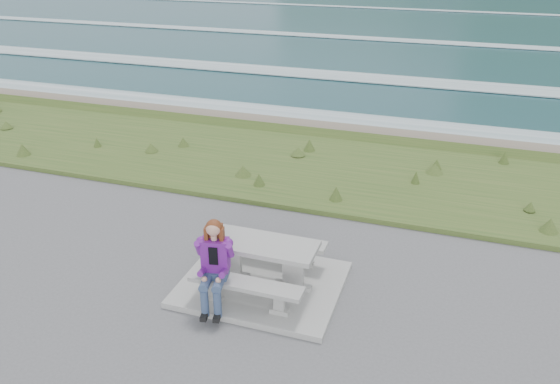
{
  "coord_description": "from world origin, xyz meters",
  "views": [
    {
      "loc": [
        2.68,
        -7.04,
        5.35
      ],
      "look_at": [
        -0.09,
        1.2,
        1.19
      ],
      "focal_mm": 35.0,
      "sensor_mm": 36.0,
      "label": 1
    }
  ],
  "objects": [
    {
      "name": "bench_landward",
      "position": [
        0.0,
        -0.7,
        0.45
      ],
      "size": [
        1.8,
        0.35,
        0.45
      ],
      "color": "gray",
      "rests_on": "concrete_slab"
    },
    {
      "name": "picnic_table",
      "position": [
        0.0,
        0.0,
        0.68
      ],
      "size": [
        1.8,
        0.75,
        0.75
      ],
      "color": "gray",
      "rests_on": "concrete_slab"
    },
    {
      "name": "grass_verge",
      "position": [
        0.0,
        5.0,
        0.0
      ],
      "size": [
        160.0,
        4.5,
        0.22
      ],
      "primitive_type": "cube",
      "color": "#32501E",
      "rests_on": "ground"
    },
    {
      "name": "ocean",
      "position": [
        0.0,
        25.09,
        -1.74
      ],
      "size": [
        1600.0,
        1600.0,
        0.09
      ],
      "color": "#1B454D",
      "rests_on": "ground"
    },
    {
      "name": "seated_woman",
      "position": [
        -0.46,
        -0.83,
        0.62
      ],
      "size": [
        0.52,
        0.77,
        1.42
      ],
      "rotation": [
        0.0,
        0.0,
        0.2
      ],
      "color": "navy",
      "rests_on": "concrete_slab"
    },
    {
      "name": "concrete_slab",
      "position": [
        0.0,
        0.0,
        0.05
      ],
      "size": [
        2.6,
        2.1,
        0.1
      ],
      "primitive_type": "cube",
      "color": "gray",
      "rests_on": "ground"
    },
    {
      "name": "bench_seaward",
      "position": [
        0.0,
        0.7,
        0.45
      ],
      "size": [
        1.8,
        0.35,
        0.45
      ],
      "color": "gray",
      "rests_on": "concrete_slab"
    },
    {
      "name": "shore_drop",
      "position": [
        0.0,
        7.9,
        0.0
      ],
      "size": [
        160.0,
        0.8,
        2.2
      ],
      "primitive_type": "cube",
      "color": "#605748",
      "rests_on": "ground"
    }
  ]
}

